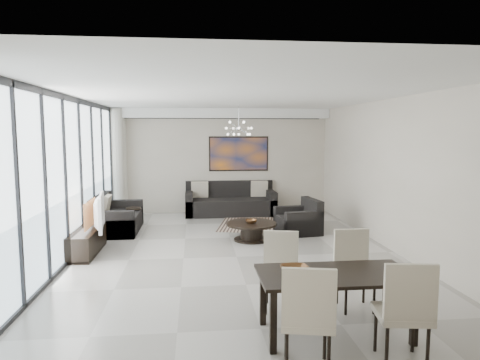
{
  "coord_description": "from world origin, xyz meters",
  "views": [
    {
      "loc": [
        -0.74,
        -7.54,
        2.26
      ],
      "look_at": [
        0.21,
        1.4,
        1.25
      ],
      "focal_mm": 32.0,
      "sensor_mm": 36.0,
      "label": 1
    }
  ],
  "objects": [
    {
      "name": "room_shell",
      "position": [
        0.46,
        0.0,
        1.45
      ],
      "size": [
        6.0,
        9.0,
        2.9
      ],
      "color": "#A8A39B",
      "rests_on": "ground"
    },
    {
      "name": "window_wall",
      "position": [
        -2.86,
        0.0,
        1.47
      ],
      "size": [
        0.37,
        8.95,
        2.9
      ],
      "color": "silver",
      "rests_on": "floor"
    },
    {
      "name": "soffit",
      "position": [
        0.0,
        4.3,
        2.77
      ],
      "size": [
        5.98,
        0.4,
        0.26
      ],
      "primitive_type": "cube",
      "color": "white",
      "rests_on": "room_shell"
    },
    {
      "name": "painting",
      "position": [
        0.5,
        4.47,
        1.65
      ],
      "size": [
        1.68,
        0.04,
        0.98
      ],
      "primitive_type": "cube",
      "color": "#CB6A1C",
      "rests_on": "room_shell"
    },
    {
      "name": "chandelier",
      "position": [
        0.3,
        2.5,
        2.35
      ],
      "size": [
        0.66,
        0.66,
        0.71
      ],
      "color": "silver",
      "rests_on": "room_shell"
    },
    {
      "name": "rug",
      "position": [
        1.02,
        2.6,
        0.01
      ],
      "size": [
        2.61,
        2.2,
        0.01
      ],
      "primitive_type": "cube",
      "rotation": [
        0.0,
        0.0,
        -0.21
      ],
      "color": "black",
      "rests_on": "floor"
    },
    {
      "name": "coffee_table",
      "position": [
        0.43,
        1.17,
        0.21
      ],
      "size": [
        1.06,
        1.06,
        0.37
      ],
      "color": "black",
      "rests_on": "floor"
    },
    {
      "name": "bowl_coffee",
      "position": [
        0.42,
        1.14,
        0.41
      ],
      "size": [
        0.27,
        0.27,
        0.07
      ],
      "primitive_type": "imported",
      "rotation": [
        0.0,
        0.0,
        -0.19
      ],
      "color": "brown",
      "rests_on": "coffee_table"
    },
    {
      "name": "sofa_main",
      "position": [
        0.23,
        4.08,
        0.3
      ],
      "size": [
        2.45,
        1.0,
        0.89
      ],
      "color": "black",
      "rests_on": "floor"
    },
    {
      "name": "loveseat",
      "position": [
        -2.55,
        2.29,
        0.28
      ],
      "size": [
        0.94,
        1.67,
        0.84
      ],
      "color": "black",
      "rests_on": "floor"
    },
    {
      "name": "armchair",
      "position": [
        1.59,
        1.71,
        0.26
      ],
      "size": [
        0.98,
        1.02,
        0.76
      ],
      "color": "black",
      "rests_on": "floor"
    },
    {
      "name": "side_table",
      "position": [
        -2.2,
        2.63,
        0.32
      ],
      "size": [
        0.35,
        0.35,
        0.48
      ],
      "color": "black",
      "rests_on": "floor"
    },
    {
      "name": "tv_console",
      "position": [
        -2.76,
        0.52,
        0.23
      ],
      "size": [
        0.41,
        1.46,
        0.46
      ],
      "primitive_type": "cube",
      "color": "black",
      "rests_on": "floor"
    },
    {
      "name": "television",
      "position": [
        -2.6,
        0.53,
        0.78
      ],
      "size": [
        0.32,
        1.13,
        0.64
      ],
      "primitive_type": "imported",
      "rotation": [
        0.0,
        0.0,
        1.73
      ],
      "color": "gray",
      "rests_on": "tv_console"
    },
    {
      "name": "dining_table",
      "position": [
        0.8,
        -3.1,
        0.62
      ],
      "size": [
        1.71,
        0.85,
        0.71
      ],
      "color": "black",
      "rests_on": "floor"
    },
    {
      "name": "dining_chair_sw",
      "position": [
        0.28,
        -3.85,
        0.61
      ],
      "size": [
        0.58,
        0.58,
        1.06
      ],
      "color": "beige",
      "rests_on": "floor"
    },
    {
      "name": "dining_chair_se",
      "position": [
        1.25,
        -3.82,
        0.61
      ],
      "size": [
        0.55,
        0.55,
        1.06
      ],
      "color": "beige",
      "rests_on": "floor"
    },
    {
      "name": "dining_chair_nw",
      "position": [
        0.35,
        -2.27,
        0.56
      ],
      "size": [
        0.54,
        0.54,
        0.98
      ],
      "color": "beige",
      "rests_on": "floor"
    },
    {
      "name": "dining_chair_ne",
      "position": [
        1.3,
        -2.35,
        0.57
      ],
      "size": [
        0.47,
        0.47,
        1.0
      ],
      "color": "beige",
      "rests_on": "floor"
    },
    {
      "name": "bowl_dining",
      "position": [
        0.34,
        -3.06,
        0.75
      ],
      "size": [
        0.32,
        0.32,
        0.08
      ],
      "primitive_type": "imported",
      "rotation": [
        0.0,
        0.0,
        0.01
      ],
      "color": "brown",
      "rests_on": "dining_table"
    }
  ]
}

